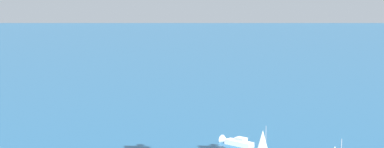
% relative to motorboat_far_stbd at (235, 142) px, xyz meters
% --- Properties ---
extents(motorboat_far_stbd, '(10.58, 4.51, 2.98)m').
position_rel_motorboat_far_stbd_xyz_m(motorboat_far_stbd, '(0.00, 0.00, 0.00)').
color(motorboat_far_stbd, white).
rests_on(motorboat_far_stbd, ground_plane).
extents(sailboat_outer_ring_e, '(4.39, 7.27, 9.11)m').
position_rel_motorboat_far_stbd_xyz_m(sailboat_outer_ring_e, '(18.66, -6.55, 3.35)').
color(sailboat_outer_ring_e, gold).
rests_on(sailboat_outer_ring_e, ground_plane).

